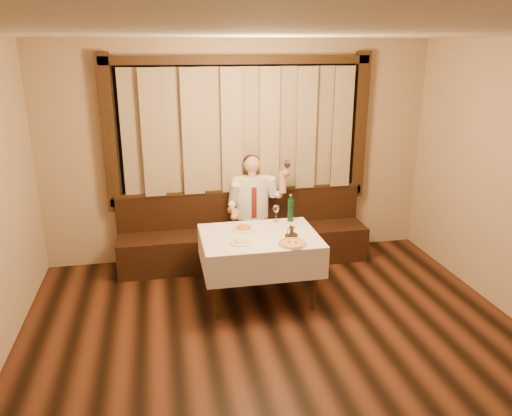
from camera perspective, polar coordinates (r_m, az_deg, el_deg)
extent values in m
cube|color=black|center=(4.37, 5.20, -20.58)|extent=(5.00, 6.00, 0.01)
cube|color=silver|center=(3.41, 6.61, 19.30)|extent=(5.00, 6.00, 0.01)
cube|color=tan|center=(6.48, -1.91, 6.35)|extent=(5.00, 0.01, 2.80)
cube|color=black|center=(6.40, -1.91, 8.95)|extent=(3.00, 0.02, 1.60)
cube|color=orange|center=(6.37, -8.12, 5.99)|extent=(0.50, 0.01, 0.40)
cube|color=black|center=(6.55, -1.78, 1.54)|extent=(3.30, 0.12, 0.10)
cube|color=black|center=(6.28, -1.93, 16.56)|extent=(3.30, 0.12, 0.10)
cube|color=black|center=(6.31, -16.49, 8.08)|extent=(0.16, 0.12, 1.90)
cube|color=black|center=(6.81, 11.73, 9.14)|extent=(0.16, 0.12, 1.90)
cube|color=#897358|center=(6.30, -1.76, 8.80)|extent=(2.90, 0.08, 1.55)
cube|color=black|center=(6.52, -1.34, -4.38)|extent=(3.20, 0.60, 0.45)
cube|color=black|center=(6.59, -1.73, 0.03)|extent=(3.20, 0.12, 0.45)
cube|color=black|center=(6.52, -1.75, 2.08)|extent=(3.20, 0.14, 0.04)
cylinder|color=black|center=(5.19, -4.46, -9.08)|extent=(0.06, 0.06, 0.71)
cylinder|color=black|center=(5.39, 6.69, -8.06)|extent=(0.06, 0.06, 0.71)
cylinder|color=black|center=(5.85, -5.35, -5.81)|extent=(0.06, 0.06, 0.71)
cylinder|color=black|center=(6.03, 4.55, -5.03)|extent=(0.06, 0.06, 0.71)
cube|color=black|center=(5.44, 0.41, -3.35)|extent=(1.20, 0.90, 0.04)
cube|color=white|center=(5.43, 0.41, -3.12)|extent=(1.26, 0.96, 0.01)
cube|color=white|center=(5.07, 1.51, -6.90)|extent=(1.26, 0.01, 0.35)
cube|color=white|center=(5.93, -0.53, -3.05)|extent=(1.26, 0.01, 0.35)
cube|color=white|center=(5.42, -6.16, -5.30)|extent=(0.01, 0.96, 0.35)
cube|color=white|center=(5.65, 6.70, -4.30)|extent=(0.01, 0.96, 0.35)
cylinder|color=white|center=(5.19, 4.17, -4.13)|extent=(0.30, 0.30, 0.01)
cylinder|color=#CE5E1F|center=(5.18, 4.17, -4.04)|extent=(0.28, 0.28, 0.01)
torus|color=tan|center=(5.18, 4.17, -4.01)|extent=(0.29, 0.29, 0.02)
sphere|color=black|center=(5.19, 3.83, -3.90)|extent=(0.02, 0.02, 0.02)
sphere|color=black|center=(5.18, 4.58, -3.96)|extent=(0.02, 0.02, 0.02)
cylinder|color=white|center=(5.59, -1.41, -2.38)|extent=(0.27, 0.27, 0.02)
ellipsoid|color=#B84B1D|center=(5.57, -1.42, -1.93)|extent=(0.17, 0.17, 0.08)
cylinder|color=white|center=(5.22, -1.73, -3.91)|extent=(0.24, 0.24, 0.01)
ellipsoid|color=beige|center=(5.21, -1.73, -3.49)|extent=(0.15, 0.15, 0.07)
cylinder|color=#12542F|center=(5.82, 3.96, -0.28)|extent=(0.07, 0.07, 0.26)
cylinder|color=#12542F|center=(5.77, 3.99, 1.15)|extent=(0.03, 0.03, 0.06)
cylinder|color=silver|center=(5.76, 4.00, 1.49)|extent=(0.03, 0.03, 0.01)
cylinder|color=white|center=(5.83, 2.29, -1.54)|extent=(0.07, 0.07, 0.01)
cylinder|color=white|center=(5.81, 2.29, -1.02)|extent=(0.01, 0.01, 0.11)
ellipsoid|color=white|center=(5.78, 2.31, -0.08)|extent=(0.08, 0.08, 0.09)
cube|color=black|center=(5.37, 4.05, -3.15)|extent=(0.13, 0.09, 0.04)
cube|color=black|center=(5.35, 4.07, -2.50)|extent=(0.03, 0.06, 0.09)
cylinder|color=white|center=(5.34, 3.73, -2.76)|extent=(0.03, 0.03, 0.07)
cylinder|color=silver|center=(5.32, 3.74, -2.36)|extent=(0.03, 0.03, 0.01)
cylinder|color=white|center=(5.37, 4.39, -2.64)|extent=(0.03, 0.03, 0.07)
cylinder|color=silver|center=(5.36, 4.40, -2.23)|extent=(0.03, 0.03, 0.01)
cube|color=black|center=(6.32, -0.19, -2.16)|extent=(0.40, 0.45, 0.16)
cube|color=black|center=(6.22, -0.79, -5.54)|extent=(0.11, 0.12, 0.45)
cube|color=black|center=(6.26, 1.18, -5.38)|extent=(0.11, 0.12, 0.45)
ellipsoid|color=white|center=(6.35, -0.45, 1.23)|extent=(0.42, 0.26, 0.53)
cube|color=maroon|center=(6.23, -0.22, 0.62)|extent=(0.06, 0.01, 0.40)
cylinder|color=tan|center=(6.27, -0.46, 3.92)|extent=(0.10, 0.10, 0.08)
sphere|color=tan|center=(6.23, -0.46, 5.06)|extent=(0.21, 0.21, 0.21)
ellipsoid|color=black|center=(6.26, -0.51, 5.39)|extent=(0.21, 0.21, 0.16)
sphere|color=white|center=(6.26, -2.24, 3.03)|extent=(0.13, 0.13, 0.13)
sphere|color=white|center=(6.33, 1.31, 3.22)|extent=(0.13, 0.13, 0.13)
sphere|color=tan|center=(5.95, -2.52, -1.05)|extent=(0.08, 0.08, 0.08)
sphere|color=tan|center=(6.18, 3.45, 4.06)|extent=(0.10, 0.10, 0.10)
cylinder|color=white|center=(6.14, 3.53, 4.36)|extent=(0.01, 0.01, 0.11)
ellipsoid|color=white|center=(6.12, 3.55, 5.12)|extent=(0.08, 0.08, 0.10)
ellipsoid|color=#4C070F|center=(6.13, 3.54, 4.94)|extent=(0.07, 0.07, 0.06)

